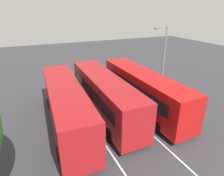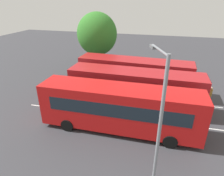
{
  "view_description": "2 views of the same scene",
  "coord_description": "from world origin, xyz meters",
  "px_view_note": "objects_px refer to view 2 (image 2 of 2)",
  "views": [
    {
      "loc": [
        -13.18,
        5.57,
        8.7
      ],
      "look_at": [
        1.19,
        -0.79,
        2.09
      ],
      "focal_mm": 30.64,
      "sensor_mm": 36.0,
      "label": 1
    },
    {
      "loc": [
        2.83,
        -15.13,
        8.94
      ],
      "look_at": [
        -1.43,
        0.48,
        1.45
      ],
      "focal_mm": 31.09,
      "sensor_mm": 36.0,
      "label": 2
    }
  ],
  "objects_px": {
    "bus_center_right": "(134,74)",
    "pedestrian": "(210,94)",
    "street_lamp": "(159,118)",
    "bus_center_left": "(135,88)",
    "bus_far_left": "(120,108)",
    "depot_tree": "(97,34)"
  },
  "relations": [
    {
      "from": "depot_tree",
      "to": "bus_far_left",
      "type": "bearing_deg",
      "value": -64.45
    },
    {
      "from": "bus_far_left",
      "to": "street_lamp",
      "type": "bearing_deg",
      "value": -57.23
    },
    {
      "from": "bus_center_right",
      "to": "pedestrian",
      "type": "relative_size",
      "value": 6.64
    },
    {
      "from": "bus_far_left",
      "to": "pedestrian",
      "type": "relative_size",
      "value": 6.61
    },
    {
      "from": "bus_far_left",
      "to": "pedestrian",
      "type": "height_order",
      "value": "bus_far_left"
    },
    {
      "from": "street_lamp",
      "to": "bus_center_right",
      "type": "bearing_deg",
      "value": -7.06
    },
    {
      "from": "street_lamp",
      "to": "bus_center_left",
      "type": "bearing_deg",
      "value": -5.2
    },
    {
      "from": "bus_center_right",
      "to": "pedestrian",
      "type": "xyz_separation_m",
      "value": [
        7.18,
        -1.1,
        -0.84
      ]
    },
    {
      "from": "bus_center_right",
      "to": "street_lamp",
      "type": "xyz_separation_m",
      "value": [
        2.81,
        -11.05,
        2.23
      ]
    },
    {
      "from": "bus_center_left",
      "to": "depot_tree",
      "type": "relative_size",
      "value": 1.53
    },
    {
      "from": "bus_far_left",
      "to": "bus_center_left",
      "type": "relative_size",
      "value": 1.0
    },
    {
      "from": "pedestrian",
      "to": "bus_center_left",
      "type": "bearing_deg",
      "value": 33.44
    },
    {
      "from": "bus_center_left",
      "to": "pedestrian",
      "type": "bearing_deg",
      "value": 19.32
    },
    {
      "from": "bus_center_left",
      "to": "pedestrian",
      "type": "xyz_separation_m",
      "value": [
        6.59,
        2.3,
        -0.84
      ]
    },
    {
      "from": "bus_center_left",
      "to": "street_lamp",
      "type": "distance_m",
      "value": 8.27
    },
    {
      "from": "bus_far_left",
      "to": "bus_center_left",
      "type": "height_order",
      "value": "same"
    },
    {
      "from": "bus_center_right",
      "to": "street_lamp",
      "type": "distance_m",
      "value": 11.61
    },
    {
      "from": "pedestrian",
      "to": "bus_center_right",
      "type": "bearing_deg",
      "value": 5.53
    },
    {
      "from": "pedestrian",
      "to": "depot_tree",
      "type": "height_order",
      "value": "depot_tree"
    },
    {
      "from": "bus_far_left",
      "to": "bus_center_left",
      "type": "xyz_separation_m",
      "value": [
        0.5,
        3.59,
        0.0
      ]
    },
    {
      "from": "bus_center_left",
      "to": "street_lamp",
      "type": "height_order",
      "value": "street_lamp"
    },
    {
      "from": "pedestrian",
      "to": "street_lamp",
      "type": "relative_size",
      "value": 0.25
    }
  ]
}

